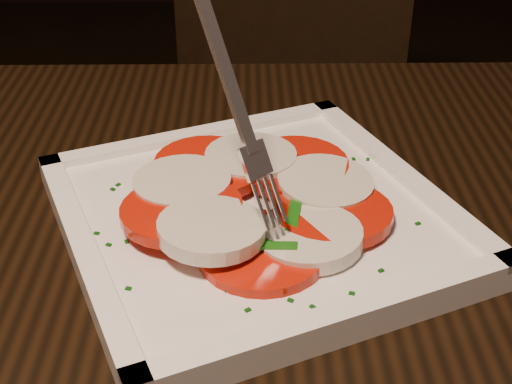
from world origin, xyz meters
The scene contains 4 objects.
chair centered at (0.04, 0.80, 0.53)m, with size 0.52×0.52×0.93m.
plate centered at (-0.01, 0.07, 0.76)m, with size 0.25×0.25×0.01m, color white.
caprese_salad centered at (-0.02, 0.07, 0.77)m, with size 0.21×0.21×0.03m.
fork centered at (-0.04, 0.06, 0.86)m, with size 0.03×0.08×0.16m, color white, non-canonical shape.
Camera 1 is at (-0.03, -0.33, 1.03)m, focal length 50.00 mm.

